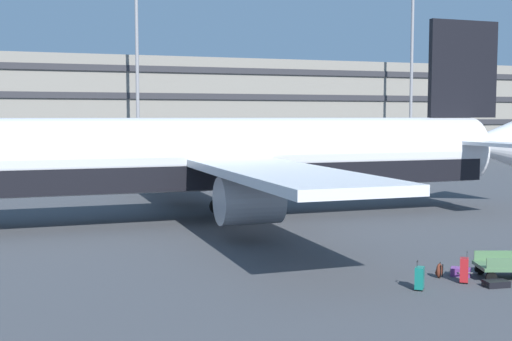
{
  "coord_description": "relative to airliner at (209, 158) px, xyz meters",
  "views": [
    {
      "loc": [
        -9.83,
        -31.63,
        5.45
      ],
      "look_at": [
        -0.63,
        -3.87,
        3.0
      ],
      "focal_mm": 45.92,
      "sensor_mm": 36.0,
      "label": 1
    }
  ],
  "objects": [
    {
      "name": "light_mast_left",
      "position": [
        1.59,
        36.77,
        9.58
      ],
      "size": [
        1.8,
        0.5,
        22.27
      ],
      "color": "gray",
      "rests_on": "ground_plane"
    },
    {
      "name": "backpack_red",
      "position": [
        4.3,
        -14.44,
        -3.02
      ],
      "size": [
        0.38,
        0.35,
        0.55
      ],
      "color": "#592619",
      "rests_on": "ground_plane"
    },
    {
      "name": "terminal_structure",
      "position": [
        1.44,
        49.75,
        2.94
      ],
      "size": [
        137.97,
        14.38,
        12.38
      ],
      "color": "gray",
      "rests_on": "ground_plane"
    },
    {
      "name": "suitcase_black",
      "position": [
        5.34,
        -16.04,
        -3.15
      ],
      "size": [
        0.83,
        0.52,
        0.21
      ],
      "color": "black",
      "rests_on": "ground_plane"
    },
    {
      "name": "light_mast_center_left",
      "position": [
        34.61,
        36.77,
        10.85
      ],
      "size": [
        1.8,
        0.5,
        24.74
      ],
      "color": "gray",
      "rests_on": "ground_plane"
    },
    {
      "name": "ground_plane",
      "position": [
        1.44,
        -1.45,
        -3.25
      ],
      "size": [
        600.0,
        600.0,
        0.0
      ],
      "primitive_type": "plane",
      "color": "#424449"
    },
    {
      "name": "suitcase_upright",
      "position": [
        2.81,
        -15.6,
        -2.86
      ],
      "size": [
        0.44,
        0.46,
        0.92
      ],
      "color": "#147266",
      "rests_on": "ground_plane"
    },
    {
      "name": "suitcase_purple",
      "position": [
        5.14,
        -14.47,
        -3.12
      ],
      "size": [
        0.77,
        0.75,
        0.28
      ],
      "color": "#72388C",
      "rests_on": "ground_plane"
    },
    {
      "name": "airliner",
      "position": [
        0.0,
        0.0,
        0.0
      ],
      "size": [
        39.41,
        31.73,
        11.05
      ],
      "color": "silver",
      "rests_on": "ground_plane"
    },
    {
      "name": "suitcase_laid_flat",
      "position": [
        4.68,
        -15.29,
        -2.82
      ],
      "size": [
        0.43,
        0.46,
        1.04
      ],
      "color": "#B21E23",
      "rests_on": "ground_plane"
    }
  ]
}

